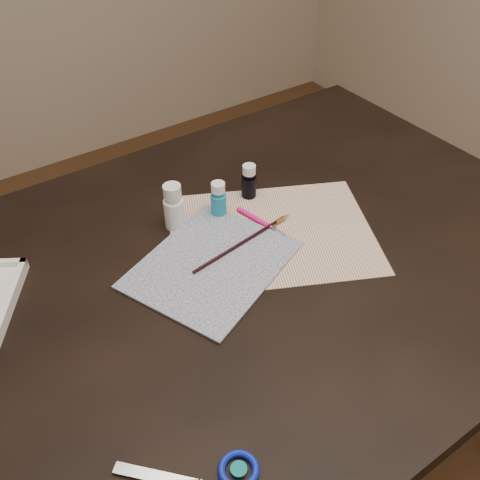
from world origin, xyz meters
TOP-DOWN VIEW (x-y plane):
  - ground at (0.00, 0.00)m, footprint 3.50×3.50m
  - table at (0.00, 0.00)m, footprint 1.30×0.90m
  - paper at (0.09, 0.03)m, footprint 0.48×0.43m
  - canvas at (-0.05, 0.02)m, footprint 0.35×0.32m
  - paint_bottle_white at (-0.05, 0.15)m, footprint 0.04×0.04m
  - paint_bottle_cyan at (0.04, 0.14)m, footprint 0.03×0.03m
  - paint_bottle_navy at (0.13, 0.15)m, footprint 0.04×0.04m
  - paintbrush at (0.03, 0.03)m, footprint 0.25×0.04m
  - craft_knife at (0.09, 0.06)m, footprint 0.04×0.13m

SIDE VIEW (x-z plane):
  - ground at x=0.00m, z-range -0.02..0.00m
  - table at x=0.00m, z-range 0.00..0.75m
  - paper at x=0.09m, z-range 0.75..0.75m
  - canvas at x=-0.05m, z-range 0.75..0.76m
  - craft_knife at x=0.09m, z-range 0.75..0.76m
  - paintbrush at x=0.03m, z-range 0.76..0.76m
  - paint_bottle_navy at x=0.13m, z-range 0.75..0.83m
  - paint_bottle_cyan at x=0.04m, z-range 0.75..0.83m
  - paint_bottle_white at x=-0.05m, z-range 0.75..0.84m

